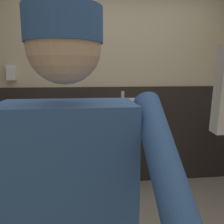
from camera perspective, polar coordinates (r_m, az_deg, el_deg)
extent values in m
cube|color=beige|center=(3.03, 0.73, 8.35)|extent=(4.74, 0.12, 2.80)
cube|color=black|center=(3.08, 0.88, -5.90)|extent=(4.14, 0.03, 1.29)
cube|color=white|center=(3.03, 2.54, -2.66)|extent=(0.40, 0.05, 0.65)
cube|color=white|center=(2.88, 3.06, -4.38)|extent=(0.34, 0.30, 0.45)
cylinder|color=#B7BABF|center=(2.97, 2.62, 2.86)|extent=(0.04, 0.04, 0.24)
cylinder|color=#B7BABF|center=(3.16, 2.58, -12.59)|extent=(0.05, 0.05, 0.55)
cube|color=#335999|center=(0.88, -10.50, -16.67)|extent=(0.46, 0.24, 0.57)
cylinder|color=#335999|center=(0.65, 13.22, -14.16)|extent=(0.09, 0.50, 0.39)
sphere|color=#D8AD8C|center=(0.79, -11.65, 15.28)|extent=(0.24, 0.24, 0.24)
cylinder|color=#335999|center=(0.80, -11.83, 19.99)|extent=(0.25, 0.25, 0.11)
cube|color=silver|center=(3.03, -23.42, 8.85)|extent=(0.10, 0.07, 0.18)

